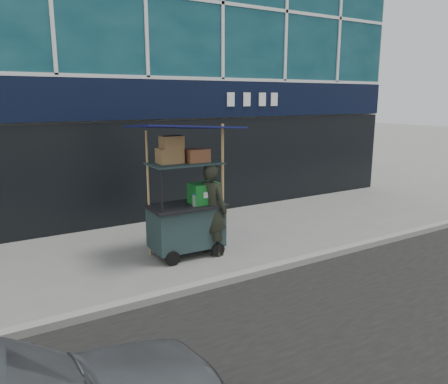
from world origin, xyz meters
TOP-DOWN VIEW (x-y plane):
  - ground at (0.00, 0.00)m, footprint 80.00×80.00m
  - curb at (0.00, -0.20)m, footprint 80.00×0.18m
  - vendor_cart at (-0.34, 1.34)m, footprint 1.90×1.36m
  - vendor_man at (0.07, 1.10)m, footprint 0.63×0.75m

SIDE VIEW (x-z plane):
  - ground at x=0.00m, z-range 0.00..0.00m
  - curb at x=0.00m, z-range 0.00..0.12m
  - vendor_man at x=0.07m, z-range 0.00..1.76m
  - vendor_cart at x=-0.34m, z-range -0.38..2.15m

